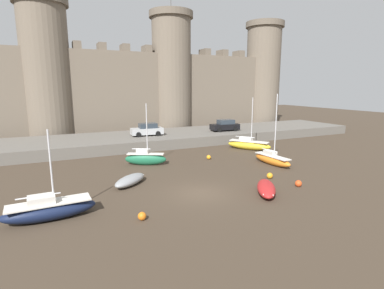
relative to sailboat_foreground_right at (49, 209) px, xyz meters
name	(u,v)px	position (x,y,z in m)	size (l,w,h in m)	color
ground_plane	(200,193)	(9.82, 0.14, -0.62)	(160.00, 160.00, 0.00)	#423528
quay_road	(132,140)	(9.82, 20.06, 0.01)	(68.39, 10.00, 1.27)	#666059
castle	(115,80)	(9.82, 29.41, 7.87)	(63.47, 7.08, 22.35)	#706354
sailboat_foreground_right	(49,209)	(0.00, 0.00, 0.00)	(5.16, 1.75, 5.27)	#141E3D
rowboat_midflat_left	(266,188)	(14.09, -1.93, -0.21)	(3.16, 3.81, 0.79)	red
sailboat_near_channel_left	(249,144)	(22.07, 11.28, 0.01)	(4.23, 5.13, 6.32)	yellow
sailboat_midflat_centre	(272,159)	(19.90, 4.39, -0.05)	(1.33, 4.74, 6.91)	orange
rowboat_foreground_centre	(130,180)	(5.72, 4.22, -0.23)	(3.45, 3.27, 0.74)	gray
sailboat_midflat_right	(145,158)	(8.54, 9.55, 0.07)	(4.00, 2.66, 6.02)	#1E6B47
mooring_buoy_near_channel	(209,157)	(15.27, 8.93, -0.39)	(0.46, 0.46, 0.46)	orange
mooring_buoy_mid_mud	(270,176)	(16.69, 0.83, -0.37)	(0.50, 0.50, 0.50)	orange
mooring_buoy_off_centre	(298,183)	(17.33, -1.76, -0.36)	(0.51, 0.51, 0.51)	#E04C1E
mooring_buoy_near_shore	(142,216)	(4.80, -2.35, -0.38)	(0.49, 0.49, 0.49)	orange
car_quay_centre_west	(225,125)	(23.15, 18.63, 1.42)	(4.20, 2.07, 1.62)	black
car_quay_west	(147,130)	(11.71, 19.30, 1.42)	(4.20, 2.07, 1.62)	#B2B5B7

